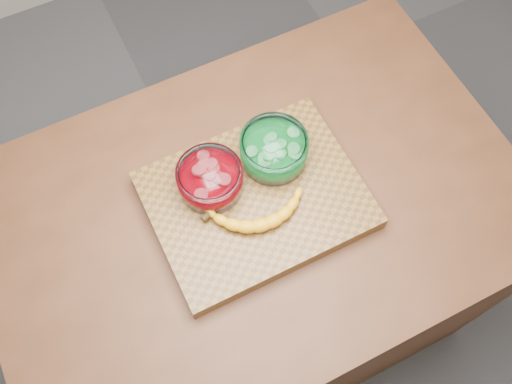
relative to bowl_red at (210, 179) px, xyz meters
name	(u,v)px	position (x,y,z in m)	size (l,w,h in m)	color
ground	(256,306)	(0.08, -0.07, -0.97)	(3.50, 3.50, 0.00)	#4F4F53
counter	(256,267)	(0.08, -0.07, -0.52)	(1.20, 0.80, 0.90)	#4F2B17
cutting_board	(256,200)	(0.08, -0.07, -0.05)	(0.45, 0.35, 0.04)	brown
bowl_red	(210,179)	(0.00, 0.00, 0.00)	(0.14, 0.14, 0.07)	white
bowl_green	(274,149)	(0.15, 0.00, 0.00)	(0.15, 0.15, 0.07)	white
banana	(258,209)	(0.06, -0.10, -0.02)	(0.24, 0.13, 0.03)	orange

